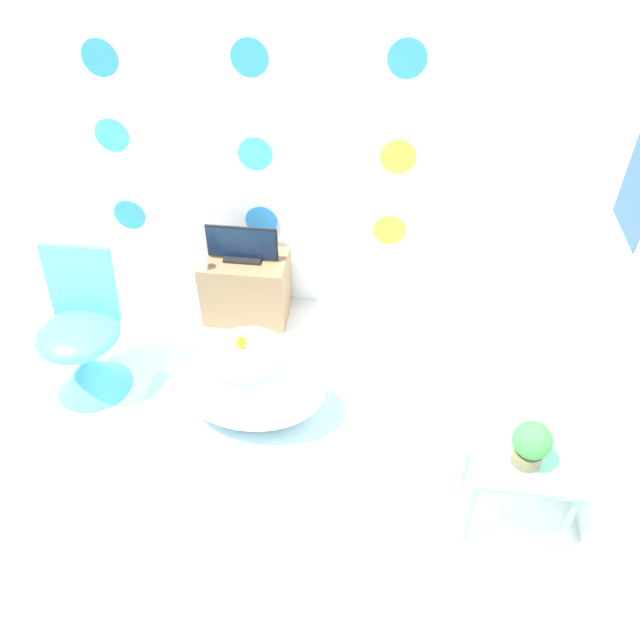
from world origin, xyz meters
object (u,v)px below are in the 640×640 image
at_px(bathtub, 250,384).
at_px(chair, 85,351).
at_px(potted_plant_left, 531,444).
at_px(tv, 242,246).
at_px(vase, 202,261).

bearing_deg(bathtub, chair, 173.45).
relative_size(chair, potted_plant_left, 3.70).
height_order(chair, tv, chair).
height_order(vase, potted_plant_left, potted_plant_left).
relative_size(chair, tv, 1.91).
distance_m(bathtub, chair, 1.01).
xyz_separation_m(tv, potted_plant_left, (1.61, -1.39, 0.01)).
relative_size(chair, vase, 6.82).
relative_size(bathtub, vase, 6.52).
bearing_deg(tv, bathtub, -76.15).
height_order(chair, potted_plant_left, chair).
xyz_separation_m(bathtub, potted_plant_left, (1.39, -0.50, 0.32)).
relative_size(vase, potted_plant_left, 0.54).
height_order(tv, vase, tv).
bearing_deg(potted_plant_left, vase, 145.52).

